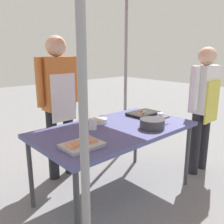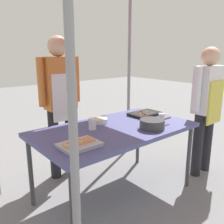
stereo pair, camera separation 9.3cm
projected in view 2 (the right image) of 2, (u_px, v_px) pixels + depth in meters
The scene contains 10 objects.
ground_plane at pixel (115, 194), 2.59m from camera, with size 18.00×18.00×0.00m, color slate.
stall_table at pixel (115, 133), 2.42m from camera, with size 1.60×0.90×0.75m.
tray_grilled_sausages at pixel (79, 144), 1.91m from camera, with size 0.32×0.23×0.05m.
tray_meat_skewers at pixel (145, 114), 2.87m from camera, with size 0.37×0.25×0.04m.
cooking_wok at pixel (152, 124), 2.36m from camera, with size 0.40×0.24×0.09m.
condiment_bowl at pixel (100, 121), 2.56m from camera, with size 0.16×0.16×0.05m, color silver.
drink_cup_near_edge at pixel (92, 124), 2.34m from camera, with size 0.08×0.08×0.11m, color white.
drink_cup_by_wok at pixel (161, 117), 2.63m from camera, with size 0.07×0.07×0.08m, color white.
vendor_woman at pixel (60, 96), 2.78m from camera, with size 0.52×0.23×1.66m.
customer_nearby at pixel (207, 102), 2.85m from camera, with size 0.52×0.23×1.54m.
Camera 2 is at (-1.50, -1.74, 1.48)m, focal length 38.77 mm.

